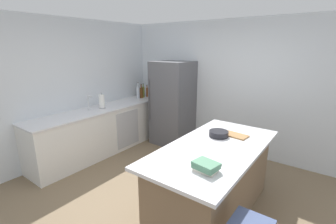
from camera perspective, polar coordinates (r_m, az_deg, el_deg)
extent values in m
plane|color=#7A664C|center=(3.51, -0.30, -21.14)|extent=(7.20, 7.20, 0.00)
cube|color=silver|center=(4.88, 15.83, 5.52)|extent=(6.00, 0.10, 2.60)
cube|color=silver|center=(4.78, -24.60, 4.51)|extent=(0.10, 6.00, 2.60)
cube|color=silver|center=(5.02, -15.21, -4.29)|extent=(0.65, 2.95, 0.89)
cube|color=silver|center=(4.89, -15.58, 0.77)|extent=(0.68, 2.98, 0.03)
cube|color=#B2B5BA|center=(5.01, -9.57, -3.99)|extent=(0.01, 0.60, 0.74)
cube|color=#7A6047|center=(3.20, 10.69, -15.97)|extent=(0.84, 1.84, 0.87)
cube|color=silver|center=(2.99, 11.13, -8.46)|extent=(1.00, 2.04, 0.04)
cube|color=#56565B|center=(5.16, 1.15, 2.07)|extent=(0.78, 0.72, 1.80)
cylinder|color=#4C4C51|center=(5.06, -4.57, 2.80)|extent=(0.02, 0.02, 0.90)
cylinder|color=silver|center=(4.79, -18.44, 0.54)|extent=(0.05, 0.05, 0.02)
cylinder|color=silver|center=(4.75, -18.59, 2.28)|extent=(0.02, 0.02, 0.28)
cylinder|color=silver|center=(4.68, -18.29, 3.62)|extent=(0.14, 0.02, 0.02)
cylinder|color=gray|center=(4.87, -15.49, 0.98)|extent=(0.14, 0.14, 0.01)
cylinder|color=white|center=(4.84, -15.60, 2.54)|extent=(0.11, 0.11, 0.26)
cylinder|color=gray|center=(4.81, -15.73, 4.28)|extent=(0.02, 0.02, 0.04)
cylinder|color=#994C23|center=(5.79, -5.03, 4.73)|extent=(0.05, 0.05, 0.21)
cylinder|color=#994C23|center=(5.77, -5.06, 6.07)|extent=(0.02, 0.02, 0.06)
cylinder|color=black|center=(5.76, -5.07, 6.45)|extent=(0.02, 0.02, 0.01)
cylinder|color=olive|center=(5.74, -5.94, 4.78)|extent=(0.06, 0.06, 0.25)
cylinder|color=olive|center=(5.71, -5.98, 6.34)|extent=(0.02, 0.02, 0.07)
cylinder|color=black|center=(5.70, -5.99, 6.74)|extent=(0.02, 0.02, 0.01)
cylinder|color=brown|center=(5.66, -6.41, 4.56)|extent=(0.08, 0.08, 0.23)
cylinder|color=brown|center=(5.63, -6.46, 6.15)|extent=(0.03, 0.03, 0.09)
cylinder|color=black|center=(5.62, -6.48, 6.65)|extent=(0.03, 0.03, 0.01)
cylinder|color=silver|center=(5.60, -7.16, 4.62)|extent=(0.07, 0.07, 0.27)
cylinder|color=silver|center=(5.57, -7.23, 6.48)|extent=(0.03, 0.03, 0.09)
cylinder|color=black|center=(5.56, -7.25, 7.02)|extent=(0.03, 0.03, 0.01)
cube|color=silver|center=(2.42, 9.06, -13.49)|extent=(0.21, 0.16, 0.03)
cube|color=#4C7F60|center=(2.41, 9.09, -12.85)|extent=(0.25, 0.21, 0.03)
cube|color=#4C7F60|center=(2.39, 9.13, -12.16)|extent=(0.27, 0.22, 0.03)
cylinder|color=black|center=(3.30, 12.05, -5.11)|extent=(0.26, 0.26, 0.08)
cube|color=#9E7042|center=(3.39, 15.75, -5.35)|extent=(0.36, 0.23, 0.02)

